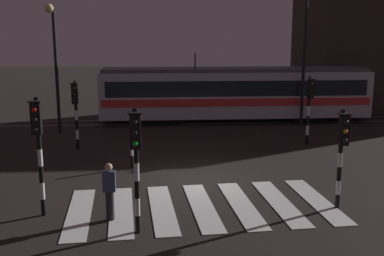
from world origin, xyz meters
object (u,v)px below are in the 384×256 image
street_lamp_trackside_right (306,43)px  pedestrian_waiting_at_kerb (109,191)px  traffic_light_corner_far_left (75,105)px  tram (235,93)px  bollard_island_edge (132,154)px  traffic_light_corner_far_right (310,100)px  traffic_light_corner_near_left (38,139)px  street_lamp_trackside_left (54,52)px  traffic_light_kerb_mid_left (136,153)px  traffic_light_corner_near_right (342,145)px

street_lamp_trackside_right → pedestrian_waiting_at_kerb: (-9.67, -13.05, -3.86)m
traffic_light_corner_far_left → pedestrian_waiting_at_kerb: bearing=-74.8°
tram → pedestrian_waiting_at_kerb: tram is taller
traffic_light_corner_far_left → bollard_island_edge: size_ratio=2.87×
pedestrian_waiting_at_kerb → traffic_light_corner_far_right: bearing=45.4°
traffic_light_corner_near_left → pedestrian_waiting_at_kerb: 2.53m
traffic_light_corner_far_right → pedestrian_waiting_at_kerb: traffic_light_corner_far_right is taller
traffic_light_corner_near_left → street_lamp_trackside_left: 12.10m
traffic_light_corner_far_left → bollard_island_edge: traffic_light_corner_far_left is taller
traffic_light_corner_near_left → traffic_light_kerb_mid_left: 3.19m
traffic_light_corner_near_right → pedestrian_waiting_at_kerb: (-6.92, -0.39, -1.16)m
traffic_light_kerb_mid_left → bollard_island_edge: (-0.48, 6.39, -1.71)m
street_lamp_trackside_right → tram: 5.11m
street_lamp_trackside_right → tram: size_ratio=0.46×
traffic_light_corner_far_left → bollard_island_edge: (2.70, -3.28, -1.54)m
street_lamp_trackside_left → street_lamp_trackside_right: 13.63m
traffic_light_corner_far_left → bollard_island_edge: 4.52m
street_lamp_trackside_left → pedestrian_waiting_at_kerb: street_lamp_trackside_left is taller
traffic_light_kerb_mid_left → street_lamp_trackside_left: 14.21m
traffic_light_corner_near_right → tram: tram is taller
street_lamp_trackside_left → pedestrian_waiting_at_kerb: (3.92, -12.22, -3.44)m
traffic_light_corner_far_right → street_lamp_trackside_right: (1.07, 4.32, 2.56)m
traffic_light_corner_near_right → street_lamp_trackside_right: 13.24m
street_lamp_trackside_right → pedestrian_waiting_at_kerb: 16.70m
traffic_light_kerb_mid_left → pedestrian_waiting_at_kerb: bearing=129.5°
traffic_light_corner_near_right → traffic_light_corner_near_left: bearing=179.7°
traffic_light_corner_near_left → street_lamp_trackside_left: size_ratio=0.53×
tram → street_lamp_trackside_left: bearing=-164.0°
traffic_light_kerb_mid_left → tram: (5.23, 16.09, -0.52)m
traffic_light_corner_near_left → tram: 16.73m
traffic_light_corner_near_right → street_lamp_trackside_left: size_ratio=0.46×
traffic_light_corner_far_right → pedestrian_waiting_at_kerb: 12.33m
pedestrian_waiting_at_kerb → traffic_light_corner_near_left: bearing=167.7°
traffic_light_corner_far_left → street_lamp_trackside_right: 13.07m
traffic_light_corner_near_left → pedestrian_waiting_at_kerb: bearing=-12.3°
traffic_light_kerb_mid_left → tram: tram is taller
street_lamp_trackside_left → tram: (9.98, 2.85, -2.56)m
traffic_light_corner_near_left → traffic_light_corner_far_left: (-0.34, 8.22, -0.24)m
traffic_light_corner_near_left → street_lamp_trackside_right: size_ratio=0.47×
street_lamp_trackside_left → bollard_island_edge: bearing=-58.0°
traffic_light_corner_near_left → street_lamp_trackside_right: 17.36m
traffic_light_kerb_mid_left → traffic_light_corner_far_left: (-3.18, 9.67, -0.17)m
street_lamp_trackside_left → pedestrian_waiting_at_kerb: size_ratio=3.94×
traffic_light_kerb_mid_left → street_lamp_trackside_right: size_ratio=0.46×
traffic_light_corner_near_left → street_lamp_trackside_right: street_lamp_trackside_right is taller
traffic_light_corner_far_right → traffic_light_corner_near_left: (-10.62, -8.29, 0.17)m
traffic_light_corner_far_left → tram: 10.59m
traffic_light_corner_far_right → traffic_light_corner_far_left: 10.96m
traffic_light_corner_far_right → street_lamp_trackside_right: 5.13m
tram → traffic_light_corner_near_right: bearing=-86.7°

